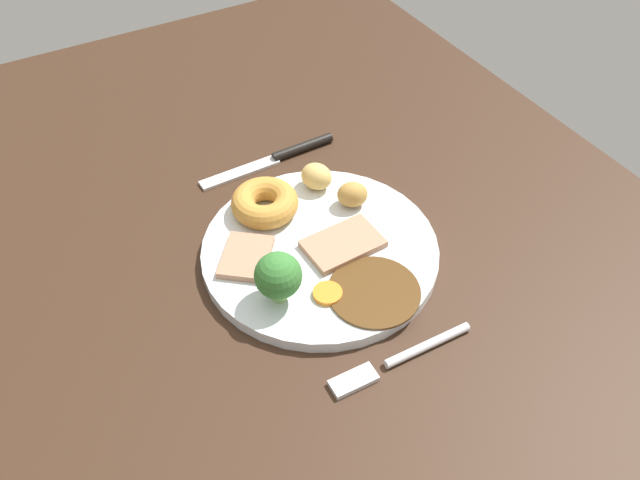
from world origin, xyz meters
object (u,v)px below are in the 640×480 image
meat_slice_main (341,242)px  yorkshire_pudding (265,203)px  dinner_plate (320,251)px  roast_potato_left (352,195)px  knife (280,156)px  roast_potato_right (316,176)px  broccoli_floret (278,276)px  carrot_coin_front (328,293)px  fork (398,359)px  meat_slice_under (246,257)px

meat_slice_main → yorkshire_pudding: size_ratio=1.07×
dinner_plate → roast_potato_left: 8.00cm
dinner_plate → meat_slice_main: bearing=-112.6°
roast_potato_left → knife: 13.60cm
dinner_plate → yorkshire_pudding: 8.58cm
yorkshire_pudding → roast_potato_right: roast_potato_right is taller
meat_slice_main → knife: 18.19cm
meat_slice_main → broccoli_floret: broccoli_floret is taller
carrot_coin_front → broccoli_floret: broccoli_floret is taller
dinner_plate → fork: bearing=178.5°
meat_slice_under → broccoli_floret: bearing=-173.8°
dinner_plate → meat_slice_under: 8.13cm
roast_potato_left → dinner_plate: bearing=121.8°
broccoli_floret → knife: bearing=-27.1°
roast_potato_left → broccoli_floret: 16.02cm
fork → knife: knife is taller
meat_slice_under → broccoli_floret: size_ratio=1.09×
dinner_plate → yorkshire_pudding: (7.87, 2.71, 2.08)cm
meat_slice_under → knife: meat_slice_under is taller
yorkshire_pudding → roast_potato_left: bearing=-112.4°
meat_slice_main → roast_potato_left: (4.95, -4.39, 1.10)cm
meat_slice_under → yorkshire_pudding: size_ratio=0.82×
roast_potato_right → fork: size_ratio=0.25×
carrot_coin_front → roast_potato_right: bearing=-25.5°
dinner_plate → yorkshire_pudding: yorkshire_pudding is taller
roast_potato_left → roast_potato_right: same height
dinner_plate → fork: dinner_plate is taller
meat_slice_under → yorkshire_pudding: yorkshire_pudding is taller
yorkshire_pudding → fork: bearing=-174.4°
fork → broccoli_floret: bearing=-58.3°
fork → meat_slice_under: bearing=-66.1°
yorkshire_pudding → broccoli_floret: size_ratio=1.33×
yorkshire_pudding → broccoli_floret: bearing=160.2°
meat_slice_main → dinner_plate: bearing=67.4°
broccoli_floret → roast_potato_right: bearing=-41.6°
yorkshire_pudding → roast_potato_right: 7.30cm
meat_slice_under → broccoli_floret: broccoli_floret is taller
carrot_coin_front → dinner_plate: bearing=-23.2°
fork → dinner_plate: bearing=-89.9°
meat_slice_main → meat_slice_under: bearing=72.6°
dinner_plate → knife: dinner_plate is taller
yorkshire_pudding → carrot_coin_front: (-14.18, -0.02, -1.11)cm
roast_potato_left → knife: bearing=11.5°
knife → roast_potato_right: bearing=93.3°
roast_potato_left → broccoli_floret: size_ratio=0.61×
yorkshire_pudding → dinner_plate: bearing=-161.0°
roast_potato_right → knife: (8.34, 0.65, -2.49)cm
meat_slice_main → carrot_coin_front: 7.27cm
meat_slice_under → carrot_coin_front: bearing=-149.3°
yorkshire_pudding → knife: yorkshire_pudding is taller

